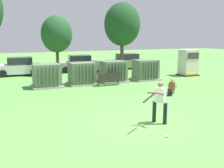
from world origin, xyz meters
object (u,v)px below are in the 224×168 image
at_px(park_bench, 109,78).
at_px(batter, 159,100).
at_px(transformer_mid_west, 82,74).
at_px(transformer_mid_east, 114,72).
at_px(seated_spectator, 172,87).
at_px(generator_enclosure, 188,63).
at_px(transformer_east, 146,70).
at_px(backpack, 170,92).
at_px(parked_car_leftmost, 19,67).
at_px(transformer_west, 47,76).
at_px(parked_car_left_of_center, 78,64).
at_px(sports_ball, 167,136).
at_px(parked_car_right_of_center, 126,62).

xyz_separation_m(park_bench, batter, (-1.38, -8.40, 0.44)).
height_order(transformer_mid_west, transformer_mid_east, same).
height_order(batter, seated_spectator, batter).
xyz_separation_m(transformer_mid_east, generator_enclosure, (7.49, 0.30, 0.35)).
relative_size(transformer_east, generator_enclosure, 0.91).
height_order(backpack, parked_car_leftmost, parked_car_leftmost).
bearing_deg(backpack, transformer_east, 73.24).
height_order(transformer_west, transformer_mid_west, same).
xyz_separation_m(batter, parked_car_left_of_center, (1.59, 16.43, -0.22)).
xyz_separation_m(transformer_mid_east, sports_ball, (-2.96, -11.09, -0.74)).
xyz_separation_m(transformer_east, parked_car_leftmost, (-9.14, 6.81, -0.04)).
xyz_separation_m(seated_spectator, backpack, (-0.60, -0.59, -0.16)).
bearing_deg(parked_car_right_of_center, sports_ball, -112.96).
height_order(transformer_west, parked_car_right_of_center, same).
bearing_deg(seated_spectator, sports_ball, -128.06).
xyz_separation_m(parked_car_left_of_center, parked_car_right_of_center, (5.41, 0.10, 0.00)).
relative_size(transformer_mid_east, parked_car_leftmost, 0.49).
bearing_deg(parked_car_left_of_center, seated_spectator, -78.34).
distance_m(batter, parked_car_left_of_center, 16.51).
distance_m(parked_car_left_of_center, parked_car_right_of_center, 5.41).
relative_size(parked_car_leftmost, parked_car_right_of_center, 1.01).
bearing_deg(batter, transformer_west, 105.95).
xyz_separation_m(parked_car_leftmost, parked_car_left_of_center, (5.63, 0.16, 0.00)).
xyz_separation_m(transformer_mid_east, parked_car_right_of_center, (4.64, 6.85, -0.04)).
distance_m(transformer_west, park_bench, 4.34).
relative_size(transformer_east, parked_car_leftmost, 0.49).
xyz_separation_m(generator_enclosure, parked_car_left_of_center, (-8.25, 6.46, -0.38)).
bearing_deg(transformer_mid_west, generator_enclosure, 1.90).
bearing_deg(parked_car_left_of_center, transformer_mid_west, -104.77).
distance_m(transformer_west, parked_car_left_of_center, 8.05).
bearing_deg(generator_enclosure, transformer_mid_east, -177.72).
bearing_deg(park_bench, transformer_east, 16.03).
relative_size(transformer_mid_east, transformer_east, 1.00).
bearing_deg(seated_spectator, transformer_mid_east, 108.23).
xyz_separation_m(batter, parked_car_right_of_center, (6.99, 16.53, -0.22)).
bearing_deg(transformer_east, batter, -118.33).
height_order(parked_car_leftmost, parked_car_left_of_center, same).
xyz_separation_m(generator_enclosure, sports_ball, (-10.45, -11.39, -1.09)).
bearing_deg(sports_ball, backpack, 52.90).
bearing_deg(batter, parked_car_left_of_center, 84.48).
relative_size(sports_ball, parked_car_right_of_center, 0.02).
xyz_separation_m(sports_ball, backpack, (4.05, 5.36, 0.17)).
relative_size(transformer_east, batter, 1.21).
height_order(transformer_east, backpack, transformer_east).
height_order(generator_enclosure, parked_car_left_of_center, generator_enclosure).
relative_size(transformer_mid_west, park_bench, 1.17).
height_order(transformer_west, seated_spectator, transformer_west).
relative_size(transformer_mid_east, park_bench, 1.17).
distance_m(transformer_mid_east, batter, 9.95).
relative_size(park_bench, batter, 1.04).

